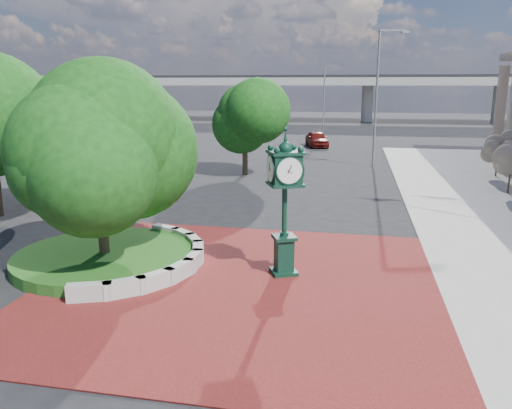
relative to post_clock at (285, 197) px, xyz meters
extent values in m
plane|color=black|center=(-1.22, -0.15, -2.57)|extent=(200.00, 200.00, 0.00)
cube|color=maroon|center=(-1.22, -1.15, -2.55)|extent=(12.00, 12.00, 0.04)
cube|color=#9E9B93|center=(-5.13, -3.16, -2.30)|extent=(1.29, 0.76, 0.54)
cube|color=#9E9B93|center=(-4.27, -2.69, -2.30)|extent=(1.20, 1.04, 0.54)
cube|color=#9E9B93|center=(-3.60, -1.99, -2.30)|extent=(1.00, 1.22, 0.54)
cube|color=#9E9B93|center=(-3.17, -1.12, -2.30)|extent=(0.71, 1.30, 0.54)
cube|color=#9E9B93|center=(-3.02, -0.15, -2.30)|extent=(0.35, 1.25, 0.54)
cube|color=#9E9B93|center=(-3.17, 0.81, -2.30)|extent=(0.71, 1.30, 0.54)
cube|color=#9E9B93|center=(-3.60, 1.68, -2.30)|extent=(1.00, 1.22, 0.54)
cube|color=#9E9B93|center=(-4.27, 2.39, -2.30)|extent=(1.20, 1.04, 0.54)
cube|color=#9E9B93|center=(-5.13, 2.85, -2.30)|extent=(1.29, 0.76, 0.54)
cylinder|color=#154313|center=(-6.22, -0.15, -2.37)|extent=(6.10, 6.10, 0.40)
cube|color=#9E9B93|center=(-1.22, 69.85, 3.93)|extent=(90.00, 12.00, 1.20)
cube|color=black|center=(-1.22, 69.85, 4.73)|extent=(90.00, 12.00, 0.40)
cylinder|color=#9E9B93|center=(-36.22, 69.85, 0.43)|extent=(1.80, 1.80, 6.00)
cylinder|color=#9E9B93|center=(-16.22, 69.85, 0.43)|extent=(1.80, 1.80, 6.00)
cylinder|color=#9E9B93|center=(3.78, 69.85, 0.43)|extent=(1.80, 1.80, 6.00)
cylinder|color=#9E9B93|center=(23.78, 69.85, 0.43)|extent=(1.80, 1.80, 6.00)
cylinder|color=#38281C|center=(-6.22, -0.15, -1.49)|extent=(0.36, 0.36, 2.17)
sphere|color=#103D11|center=(-6.22, -0.15, 1.16)|extent=(5.20, 5.20, 5.20)
cylinder|color=#38281C|center=(-5.22, 17.85, -1.61)|extent=(0.36, 0.36, 1.92)
sphere|color=#103D11|center=(-5.22, 17.85, 0.67)|extent=(4.40, 4.40, 4.40)
cube|color=black|center=(0.00, 0.00, -2.49)|extent=(1.04, 1.04, 0.16)
cube|color=black|center=(0.00, 0.00, -1.88)|extent=(0.72, 0.72, 1.08)
cube|color=black|center=(0.00, 0.00, -1.31)|extent=(0.91, 0.91, 0.12)
cylinder|color=black|center=(0.00, 0.00, -0.41)|extent=(0.17, 0.17, 1.67)
cube|color=black|center=(0.00, 0.00, 0.93)|extent=(1.17, 1.17, 0.89)
cylinder|color=white|center=(0.19, -0.42, 0.93)|extent=(0.74, 0.38, 0.79)
cylinder|color=white|center=(-0.19, 0.42, 0.93)|extent=(0.74, 0.38, 0.79)
cylinder|color=white|center=(-0.42, -0.19, 0.93)|extent=(0.38, 0.74, 0.79)
cylinder|color=white|center=(0.42, 0.19, 0.93)|extent=(0.38, 0.74, 0.79)
sphere|color=black|center=(0.00, 0.00, 1.54)|extent=(0.43, 0.43, 0.43)
cone|color=black|center=(0.00, 0.00, 1.86)|extent=(0.18, 0.18, 0.49)
imported|color=#560F0C|center=(-1.65, 34.73, -1.80)|extent=(2.94, 4.82, 1.53)
cylinder|color=slate|center=(3.49, 23.25, 2.32)|extent=(0.17, 0.17, 9.78)
cube|color=slate|center=(4.44, 23.49, 7.21)|extent=(1.94, 0.64, 0.13)
cube|color=slate|center=(5.28, 23.71, 7.11)|extent=(0.59, 0.40, 0.16)
cylinder|color=slate|center=(-1.66, 44.29, 1.48)|extent=(0.14, 0.14, 8.11)
cube|color=slate|center=(-0.85, 44.35, 5.54)|extent=(1.63, 0.24, 0.11)
cube|color=slate|center=(-0.13, 44.40, 5.45)|extent=(0.46, 0.26, 0.14)
cylinder|color=#38281C|center=(10.73, 14.68, -1.97)|extent=(0.10, 0.10, 1.20)
sphere|color=#AB558B|center=(10.73, 14.68, -0.97)|extent=(1.20, 1.20, 1.20)
cylinder|color=#38281C|center=(11.46, 20.29, -1.97)|extent=(0.10, 0.10, 1.20)
sphere|color=#AB558B|center=(11.46, 20.29, -0.97)|extent=(1.20, 1.20, 1.20)
cylinder|color=#38281C|center=(12.93, 23.75, -1.97)|extent=(0.10, 0.10, 1.20)
sphere|color=#AB558B|center=(12.93, 23.75, -0.97)|extent=(1.20, 1.20, 1.20)
camera|label=1|loc=(2.09, -15.17, 3.45)|focal=35.00mm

